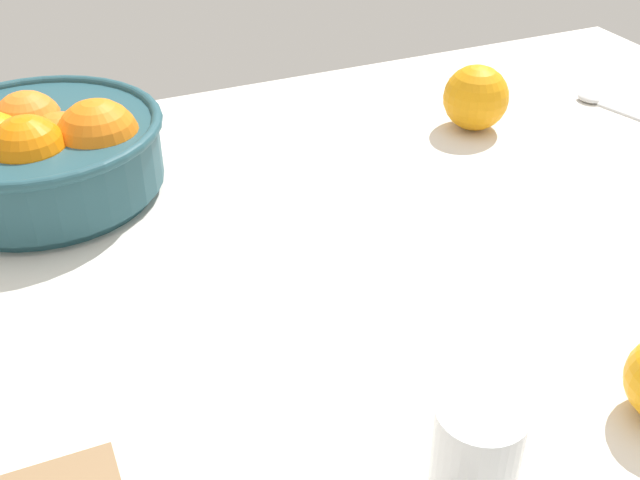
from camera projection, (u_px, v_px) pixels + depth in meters
ground_plane at (301, 272)px, 76.52cm from camera, size 143.65×85.33×3.00cm
fruit_bowl at (40, 151)px, 83.29cm from camera, size 26.47×26.47×11.19cm
juice_glass at (474, 465)px, 50.33cm from camera, size 5.79×5.79×8.54cm
loose_orange_1 at (476, 98)px, 97.62cm from camera, size 8.14×8.14×8.14cm
spoon at (610, 107)px, 104.16cm from camera, size 5.55×14.90×1.00cm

